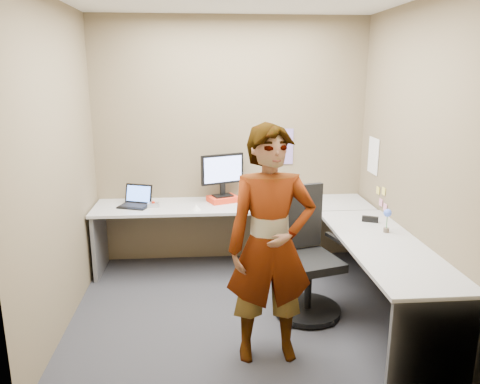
{
  "coord_description": "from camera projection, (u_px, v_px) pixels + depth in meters",
  "views": [
    {
      "loc": [
        -0.32,
        -3.86,
        2.11
      ],
      "look_at": [
        0.02,
        0.25,
        1.05
      ],
      "focal_mm": 35.0,
      "sensor_mm": 36.0,
      "label": 1
    }
  ],
  "objects": [
    {
      "name": "stapler",
      "position": [
        370.0,
        219.0,
        4.43
      ],
      "size": [
        0.15,
        0.1,
        0.05
      ],
      "primitive_type": "cube",
      "rotation": [
        0.0,
        0.0,
        -0.42
      ],
      "color": "black",
      "rests_on": "desk"
    },
    {
      "name": "desk",
      "position": [
        282.0,
        234.0,
        4.54
      ],
      "size": [
        2.98,
        2.58,
        0.73
      ],
      "color": "#B8B8B8",
      "rests_on": "ground"
    },
    {
      "name": "sticky_note_b",
      "position": [
        381.0,
        202.0,
        4.77
      ],
      "size": [
        0.01,
        0.07,
        0.07
      ],
      "primitive_type": "cube",
      "color": "pink",
      "rests_on": "wall_right"
    },
    {
      "name": "paper_ream",
      "position": [
        223.0,
        199.0,
        5.13
      ],
      "size": [
        0.37,
        0.32,
        0.06
      ],
      "primitive_type": "cube",
      "rotation": [
        0.0,
        0.0,
        0.39
      ],
      "color": "red",
      "rests_on": "desk"
    },
    {
      "name": "flower",
      "position": [
        387.0,
        217.0,
        4.12
      ],
      "size": [
        0.07,
        0.07,
        0.22
      ],
      "color": "brown",
      "rests_on": "desk"
    },
    {
      "name": "ground",
      "position": [
        240.0,
        310.0,
        4.28
      ],
      "size": [
        3.0,
        3.0,
        0.0
      ],
      "primitive_type": "plane",
      "color": "#26262B",
      "rests_on": "ground"
    },
    {
      "name": "person",
      "position": [
        271.0,
        246.0,
        3.39
      ],
      "size": [
        0.66,
        0.44,
        1.77
      ],
      "primitive_type": "imported",
      "rotation": [
        0.0,
        0.0,
        0.03
      ],
      "color": "#999399",
      "rests_on": "ground"
    },
    {
      "name": "wall_right",
      "position": [
        412.0,
        162.0,
        4.06
      ],
      "size": [
        0.0,
        2.7,
        2.7
      ],
      "primitive_type": "plane",
      "rotation": [
        1.57,
        0.0,
        -1.57
      ],
      "color": "brown",
      "rests_on": "ground"
    },
    {
      "name": "laptop",
      "position": [
        136.0,
        201.0,
        4.96
      ],
      "size": [
        0.37,
        0.34,
        0.22
      ],
      "rotation": [
        0.0,
        0.0,
        -0.35
      ],
      "color": "black",
      "rests_on": "desk"
    },
    {
      "name": "monitor",
      "position": [
        223.0,
        171.0,
        5.07
      ],
      "size": [
        0.47,
        0.23,
        0.46
      ],
      "rotation": [
        0.0,
        0.0,
        0.39
      ],
      "color": "black",
      "rests_on": "paper_ream"
    },
    {
      "name": "wall_left",
      "position": [
        58.0,
        168.0,
        3.83
      ],
      "size": [
        0.0,
        2.7,
        2.7
      ],
      "primitive_type": "plane",
      "rotation": [
        1.57,
        0.0,
        1.57
      ],
      "color": "brown",
      "rests_on": "ground"
    },
    {
      "name": "sticky_note_c",
      "position": [
        385.0,
        208.0,
        4.66
      ],
      "size": [
        0.01,
        0.07,
        0.07
      ],
      "primitive_type": "cube",
      "color": "pink",
      "rests_on": "wall_right"
    },
    {
      "name": "calendar_white",
      "position": [
        373.0,
        156.0,
        4.95
      ],
      "size": [
        0.01,
        0.28,
        0.38
      ],
      "primitive_type": "cube",
      "color": "white",
      "rests_on": "wall_right"
    },
    {
      "name": "trackball_mouse",
      "position": [
        153.0,
        205.0,
        4.92
      ],
      "size": [
        0.12,
        0.08,
        0.07
      ],
      "color": "#B7B7BC",
      "rests_on": "desk"
    },
    {
      "name": "sticky_note_d",
      "position": [
        378.0,
        191.0,
        4.84
      ],
      "size": [
        0.01,
        0.07,
        0.07
      ],
      "primitive_type": "cube",
      "color": "#F2E059",
      "rests_on": "wall_right"
    },
    {
      "name": "origami",
      "position": [
        196.0,
        207.0,
        4.81
      ],
      "size": [
        0.1,
        0.1,
        0.06
      ],
      "primitive_type": "cone",
      "color": "white",
      "rests_on": "desk"
    },
    {
      "name": "wall_back",
      "position": [
        231.0,
        143.0,
        5.2
      ],
      "size": [
        3.0,
        0.0,
        3.0
      ],
      "primitive_type": "plane",
      "rotation": [
        1.57,
        0.0,
        0.0
      ],
      "color": "brown",
      "rests_on": "ground"
    },
    {
      "name": "office_chair",
      "position": [
        305.0,
        264.0,
        4.15
      ],
      "size": [
        0.64,
        0.62,
        1.12
      ],
      "rotation": [
        0.0,
        0.0,
        0.28
      ],
      "color": "black",
      "rests_on": "ground"
    },
    {
      "name": "sticky_note_a",
      "position": [
        384.0,
        191.0,
        4.69
      ],
      "size": [
        0.01,
        0.07,
        0.07
      ],
      "primitive_type": "cube",
      "color": "#F2E059",
      "rests_on": "wall_right"
    },
    {
      "name": "calendar_purple",
      "position": [
        280.0,
        147.0,
        5.24
      ],
      "size": [
        0.3,
        0.01,
        0.4
      ],
      "primitive_type": "cube",
      "color": "#846BB7",
      "rests_on": "wall_back"
    }
  ]
}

